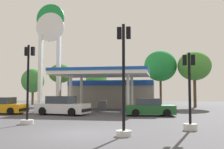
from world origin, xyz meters
The scene contains 14 objects.
ground_plane centered at (0.00, 0.00, 0.00)m, with size 90.00×90.00×0.00m, color #47474C.
gas_station centered at (-2.01, 20.37, 2.17)m, with size 10.65×12.72×4.41m.
station_pole_sign centered at (-8.99, 17.14, 7.96)m, with size 3.53×0.56×12.72m.
car_0 centered at (-10.31, 9.81, 0.69)m, with size 4.33×2.07×1.53m.
car_1 centered at (3.17, 10.14, 0.67)m, with size 4.34×2.35×1.48m.
car_2 centered at (-4.49, 9.74, 0.75)m, with size 4.89×2.70×1.66m.
traffic_signal_1 centered at (5.58, 2.08, 1.42)m, with size 0.72×0.72×4.15m.
traffic_signal_2 centered at (-4.25, 2.99, 1.72)m, with size 0.82×0.82×5.04m.
traffic_signal_3 centered at (2.34, -0.37, 2.06)m, with size 0.72×0.72×5.23m.
tree_0 centered at (-15.44, 25.66, 3.76)m, with size 3.54×3.54×5.65m.
tree_1 centered at (-10.53, 24.71, 4.74)m, with size 3.49×3.49×6.18m.
tree_2 centered at (-4.70, 23.33, 4.02)m, with size 2.98×2.98×5.36m.
tree_3 centered at (4.19, 24.14, 5.58)m, with size 4.45×4.45×7.71m.
tree_4 centered at (8.60, 23.40, 5.42)m, with size 4.35×4.35×7.37m.
Camera 1 is at (3.96, -12.57, 2.04)m, focal length 42.19 mm.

